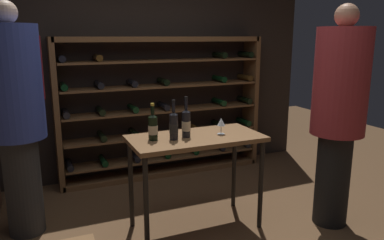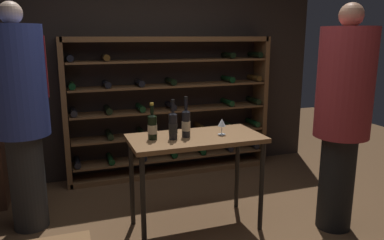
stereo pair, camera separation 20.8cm
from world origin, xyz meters
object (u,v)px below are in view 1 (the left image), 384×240
object	(u,v)px
person_bystander_red_print	(339,108)
wine_bottle_gold_foil	(186,123)
person_guest_plum_blouse	(15,111)
wine_rack	(164,109)
tasting_table	(196,147)
wine_bottle_red_label	(153,127)
wine_bottle_black_capsule	(174,125)
wine_glass_stemmed_left	(221,123)

from	to	relation	value
person_bystander_red_print	wine_bottle_gold_foil	size ratio (longest dim) A/B	5.60
person_guest_plum_blouse	wine_bottle_gold_foil	xyz separation A→B (m)	(1.37, -0.51, -0.12)
wine_rack	tasting_table	distance (m)	1.47
tasting_table	wine_bottle_gold_foil	distance (m)	0.25
tasting_table	wine_bottle_red_label	distance (m)	0.45
person_guest_plum_blouse	wine_bottle_black_capsule	distance (m)	1.36
tasting_table	wine_bottle_red_label	bearing A→B (deg)	175.50
wine_rack	wine_bottle_red_label	distance (m)	1.54
wine_bottle_black_capsule	wine_glass_stemmed_left	world-z (taller)	wine_bottle_black_capsule
person_guest_plum_blouse	wine_glass_stemmed_left	size ratio (longest dim) A/B	13.65
person_guest_plum_blouse	person_bystander_red_print	bearing A→B (deg)	73.52
person_bystander_red_print	wine_bottle_gold_foil	world-z (taller)	person_bystander_red_print
wine_rack	wine_bottle_red_label	world-z (taller)	wine_rack
wine_rack	wine_bottle_black_capsule	bearing A→B (deg)	-105.79
person_guest_plum_blouse	wine_bottle_black_capsule	size ratio (longest dim) A/B	5.87
tasting_table	wine_bottle_gold_foil	xyz separation A→B (m)	(-0.09, 0.01, 0.23)
wine_bottle_gold_foil	wine_glass_stemmed_left	size ratio (longest dim) A/B	2.42
tasting_table	person_guest_plum_blouse	bearing A→B (deg)	160.25
wine_bottle_black_capsule	person_bystander_red_print	bearing A→B (deg)	-15.78
wine_rack	wine_bottle_red_label	xyz separation A→B (m)	(-0.59, -1.42, 0.14)
wine_rack	tasting_table	world-z (taller)	wine_rack
tasting_table	person_guest_plum_blouse	world-z (taller)	person_guest_plum_blouse
wine_bottle_red_label	wine_glass_stemmed_left	bearing A→B (deg)	-5.21
wine_bottle_gold_foil	wine_glass_stemmed_left	distance (m)	0.33
wine_rack	tasting_table	xyz separation A→B (m)	(-0.20, -1.45, -0.08)
tasting_table	wine_bottle_black_capsule	xyz separation A→B (m)	(-0.22, -0.03, 0.23)
wine_bottle_gold_foil	wine_bottle_red_label	size ratio (longest dim) A/B	1.13
wine_bottle_red_label	wine_rack	bearing A→B (deg)	67.57
person_bystander_red_print	wine_glass_stemmed_left	world-z (taller)	person_bystander_red_print
tasting_table	person_bystander_red_print	world-z (taller)	person_bystander_red_print
wine_rack	person_guest_plum_blouse	bearing A→B (deg)	-150.67
person_bystander_red_print	wine_bottle_gold_foil	bearing A→B (deg)	-4.07
tasting_table	person_bystander_red_print	distance (m)	1.34
wine_rack	wine_bottle_black_capsule	distance (m)	1.54
wine_glass_stemmed_left	wine_rack	bearing A→B (deg)	91.60
wine_rack	wine_bottle_gold_foil	size ratio (longest dim) A/B	7.23
wine_bottle_gold_foil	person_bystander_red_print	bearing A→B (deg)	-18.58
person_guest_plum_blouse	wine_bottle_black_capsule	xyz separation A→B (m)	(1.24, -0.55, -0.13)
tasting_table	wine_bottle_black_capsule	bearing A→B (deg)	-173.37
tasting_table	wine_bottle_gold_foil	size ratio (longest dim) A/B	3.29
wine_glass_stemmed_left	wine_bottle_gold_foil	bearing A→B (deg)	173.97
tasting_table	wine_bottle_gold_foil	bearing A→B (deg)	174.83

